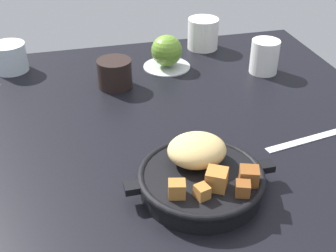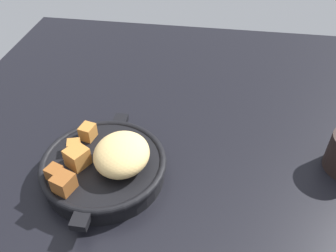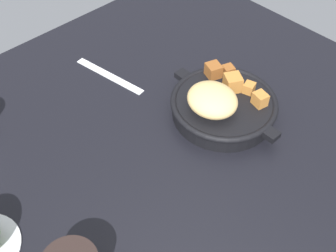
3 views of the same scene
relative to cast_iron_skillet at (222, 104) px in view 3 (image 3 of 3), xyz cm
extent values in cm
cube|color=black|center=(-6.06, 13.53, -4.04)|extent=(105.16, 100.43, 2.40)
cylinder|color=black|center=(-0.09, -0.40, -1.10)|extent=(19.43, 19.43, 3.48)
torus|color=black|center=(-0.09, -0.40, 0.36)|extent=(20.24, 20.24, 1.20)
cube|color=black|center=(10.83, -0.40, 0.12)|extent=(2.64, 2.40, 1.20)
cube|color=black|center=(-11.02, -0.40, 0.12)|extent=(2.64, 2.40, 1.20)
ellipsoid|color=tan|center=(0.14, 2.89, 2.93)|extent=(9.59, 8.60, 4.58)
cube|color=#A86B2D|center=(1.10, -3.99, 2.18)|extent=(4.18, 4.16, 3.09)
cube|color=brown|center=(6.24, -4.23, 1.97)|extent=(3.61, 3.47, 2.66)
cube|color=#A86B2D|center=(-5.13, -4.41, 1.90)|extent=(2.94, 2.68, 2.52)
cube|color=#A86B2D|center=(-1.65, -5.60, 1.65)|extent=(2.41, 2.49, 2.03)
cube|color=brown|center=(4.34, -6.46, 1.71)|extent=(2.72, 2.68, 2.13)
cube|color=silver|center=(23.73, 8.51, -2.66)|extent=(17.62, 4.50, 0.36)
camera|label=1|loc=(-18.53, -52.52, 44.55)|focal=47.73mm
camera|label=2|loc=(37.36, 15.72, 41.51)|focal=38.10mm
camera|label=3|loc=(-34.00, 46.41, 55.38)|focal=45.07mm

